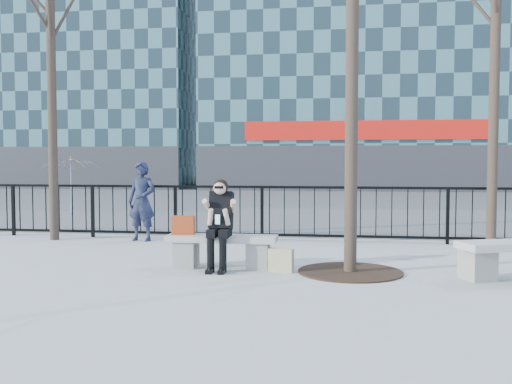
# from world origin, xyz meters

# --- Properties ---
(ground) EXTENTS (120.00, 120.00, 0.00)m
(ground) POSITION_xyz_m (0.00, 0.00, 0.00)
(ground) COLOR #9D9E98
(ground) RESTS_ON ground
(street_surface) EXTENTS (60.00, 23.00, 0.01)m
(street_surface) POSITION_xyz_m (0.00, 15.00, 0.00)
(street_surface) COLOR #474747
(street_surface) RESTS_ON ground
(railing) EXTENTS (14.00, 0.06, 1.10)m
(railing) POSITION_xyz_m (0.00, 3.00, 0.55)
(railing) COLOR black
(railing) RESTS_ON ground
(building_left) EXTENTS (16.20, 10.20, 22.60)m
(building_left) POSITION_xyz_m (-15.00, 27.00, 11.30)
(building_left) COLOR slate
(building_left) RESTS_ON ground
(tree_grate) EXTENTS (1.50, 1.50, 0.02)m
(tree_grate) POSITION_xyz_m (1.90, -0.10, 0.01)
(tree_grate) COLOR black
(tree_grate) RESTS_ON ground
(bench_main) EXTENTS (1.65, 0.46, 0.49)m
(bench_main) POSITION_xyz_m (0.00, 0.00, 0.30)
(bench_main) COLOR slate
(bench_main) RESTS_ON ground
(seated_woman) EXTENTS (0.50, 0.64, 1.34)m
(seated_woman) POSITION_xyz_m (0.00, -0.16, 0.67)
(seated_woman) COLOR black
(seated_woman) RESTS_ON ground
(handbag) EXTENTS (0.35, 0.19, 0.28)m
(handbag) POSITION_xyz_m (-0.60, 0.02, 0.63)
(handbag) COLOR #9F3713
(handbag) RESTS_ON bench_main
(shopping_bag) EXTENTS (0.38, 0.20, 0.34)m
(shopping_bag) POSITION_xyz_m (0.91, -0.20, 0.17)
(shopping_bag) COLOR beige
(shopping_bag) RESTS_ON ground
(standing_man) EXTENTS (0.63, 0.45, 1.59)m
(standing_man) POSITION_xyz_m (-2.18, 2.60, 0.80)
(standing_man) COLOR black
(standing_man) RESTS_ON ground
(vendor_umbrella) EXTENTS (2.44, 2.46, 1.75)m
(vendor_umbrella) POSITION_xyz_m (-6.12, 7.53, 0.87)
(vendor_umbrella) COLOR gold
(vendor_umbrella) RESTS_ON ground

